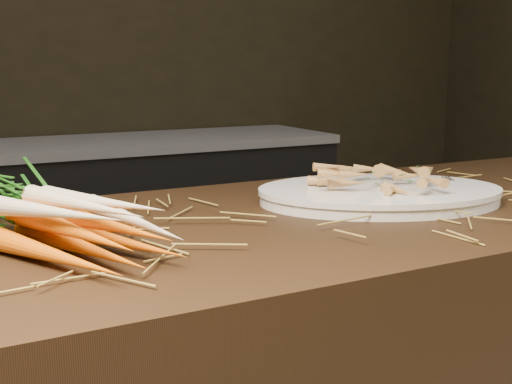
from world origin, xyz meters
TOP-DOWN VIEW (x-y plane):
  - back_counter at (0.30, 2.18)m, footprint 1.82×0.62m
  - straw_bedding at (0.00, 0.30)m, footprint 1.40×0.60m
  - root_veg_bunch at (-0.46, 0.35)m, footprint 0.36×0.57m
  - serving_platter at (0.21, 0.32)m, footprint 0.57×0.48m
  - roasted_veg_heap at (0.21, 0.32)m, footprint 0.28×0.25m
  - serving_fork at (0.37, 0.23)m, footprint 0.10×0.17m

SIDE VIEW (x-z plane):
  - back_counter at x=0.30m, z-range 0.00..0.84m
  - straw_bedding at x=0.00m, z-range 0.90..0.92m
  - serving_platter at x=0.21m, z-range 0.90..0.93m
  - serving_fork at x=0.37m, z-range 0.93..0.93m
  - root_veg_bunch at x=-0.46m, z-range 0.90..1.00m
  - roasted_veg_heap at x=0.21m, z-range 0.93..0.98m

